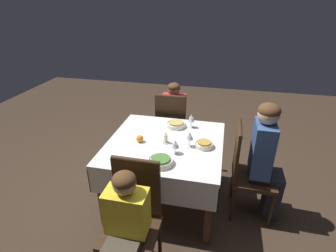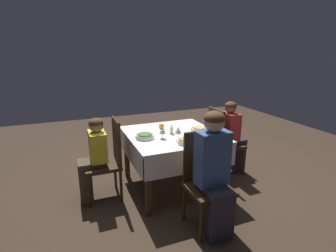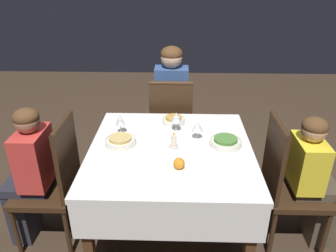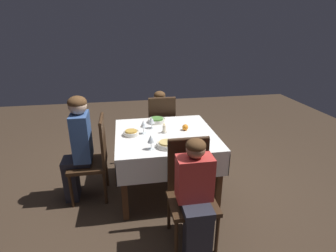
# 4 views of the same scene
# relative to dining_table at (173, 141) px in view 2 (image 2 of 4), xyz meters

# --- Properties ---
(ground_plane) EXTENTS (8.00, 8.00, 0.00)m
(ground_plane) POSITION_rel_dining_table_xyz_m (0.00, 0.00, -0.63)
(ground_plane) COLOR #3D2D21
(dining_table) EXTENTS (1.10, 1.12, 0.72)m
(dining_table) POSITION_rel_dining_table_xyz_m (0.00, 0.00, 0.00)
(dining_table) COLOR white
(dining_table) RESTS_ON ground_plane
(chair_south) EXTENTS (0.41, 0.41, 0.96)m
(chair_south) POSITION_rel_dining_table_xyz_m (0.01, -0.80, -0.12)
(chair_south) COLOR #382314
(chair_south) RESTS_ON ground_plane
(chair_west) EXTENTS (0.41, 0.41, 0.96)m
(chair_west) POSITION_rel_dining_table_xyz_m (-0.79, 0.07, -0.12)
(chair_west) COLOR #382314
(chair_west) RESTS_ON ground_plane
(chair_east) EXTENTS (0.41, 0.41, 0.96)m
(chair_east) POSITION_rel_dining_table_xyz_m (0.79, 0.10, -0.12)
(chair_east) COLOR #382314
(chair_east) RESTS_ON ground_plane
(person_adult_denim) EXTENTS (0.30, 0.34, 1.20)m
(person_adult_denim) POSITION_rel_dining_table_xyz_m (0.01, -0.96, 0.05)
(person_adult_denim) COLOR #282833
(person_adult_denim) RESTS_ON ground_plane
(person_child_yellow) EXTENTS (0.33, 0.30, 0.99)m
(person_child_yellow) POSITION_rel_dining_table_xyz_m (-0.97, 0.07, -0.08)
(person_child_yellow) COLOR #4C4233
(person_child_yellow) RESTS_ON ground_plane
(person_child_red) EXTENTS (0.33, 0.30, 1.04)m
(person_child_red) POSITION_rel_dining_table_xyz_m (0.96, 0.10, -0.06)
(person_child_red) COLOR #282833
(person_child_red) RESTS_ON ground_plane
(bowl_south) EXTENTS (0.18, 0.18, 0.06)m
(bowl_south) POSITION_rel_dining_table_xyz_m (-0.01, -0.38, 0.12)
(bowl_south) COLOR silver
(bowl_south) RESTS_ON dining_table
(wine_glass_south) EXTENTS (0.07, 0.07, 0.15)m
(wine_glass_south) POSITION_rel_dining_table_xyz_m (-0.03, -0.24, 0.20)
(wine_glass_south) COLOR white
(wine_glass_south) RESTS_ON dining_table
(bowl_west) EXTENTS (0.22, 0.22, 0.06)m
(bowl_west) POSITION_rel_dining_table_xyz_m (-0.37, -0.05, 0.12)
(bowl_west) COLOR silver
(bowl_west) RESTS_ON dining_table
(wine_glass_west) EXTENTS (0.08, 0.08, 0.14)m
(wine_glass_west) POSITION_rel_dining_table_xyz_m (-0.18, -0.13, 0.19)
(wine_glass_west) COLOR white
(wine_glass_west) RESTS_ON dining_table
(bowl_east) EXTENTS (0.21, 0.21, 0.06)m
(bowl_east) POSITION_rel_dining_table_xyz_m (0.35, -0.04, 0.12)
(bowl_east) COLOR silver
(bowl_east) RESTS_ON dining_table
(wine_glass_east) EXTENTS (0.07, 0.07, 0.15)m
(wine_glass_east) POSITION_rel_dining_table_xyz_m (0.37, -0.20, 0.20)
(wine_glass_east) COLOR white
(wine_glass_east) RESTS_ON dining_table
(candle_centerpiece) EXTENTS (0.07, 0.07, 0.12)m
(candle_centerpiece) POSITION_rel_dining_table_xyz_m (-0.02, -0.01, 0.13)
(candle_centerpiece) COLOR beige
(candle_centerpiece) RESTS_ON dining_table
(orange_fruit) EXTENTS (0.07, 0.07, 0.07)m
(orange_fruit) POSITION_rel_dining_table_xyz_m (-0.06, 0.24, 0.13)
(orange_fruit) COLOR orange
(orange_fruit) RESTS_ON dining_table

